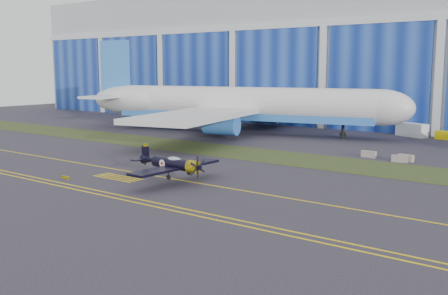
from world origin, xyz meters
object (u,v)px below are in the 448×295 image
Objects in this scene: tug at (443,135)px; shipping_container at (412,130)px; warbird at (172,164)px; jetliner at (240,67)px.

shipping_container is at bearing -172.53° from tug.
tug is (13.56, 52.61, -1.33)m from warbird.
jetliner is 32.40m from shipping_container.
jetliner is at bearing 118.08° from warbird.
jetliner reaches higher than shipping_container.
warbird reaches higher than tug.
shipping_container is 2.24× the size of tug.
shipping_container is at bearing 83.47° from warbird.
jetliner is 14.76× the size of shipping_container.
tug is (5.44, -0.51, -0.47)m from shipping_container.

